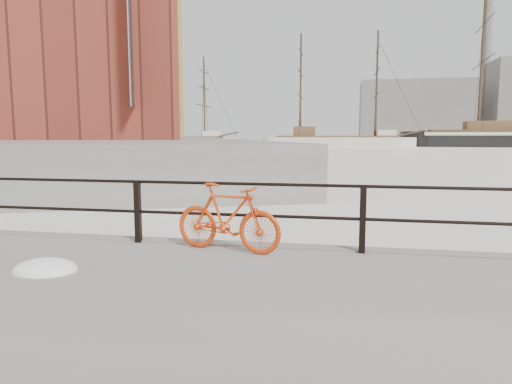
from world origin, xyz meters
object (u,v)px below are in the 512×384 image
at_px(workboat_near, 64,156).
at_px(schooner_mid, 337,147).
at_px(bicycle, 228,218).
at_px(schooner_left, 179,146).
at_px(workboat_far, 103,151).

bearing_deg(workboat_near, schooner_mid, 43.25).
distance_m(bicycle, schooner_left, 78.62).
xyz_separation_m(schooner_left, workboat_near, (2.87, -39.31, 0.00)).
distance_m(schooner_mid, workboat_far, 37.57).
distance_m(bicycle, workboat_far, 57.68).
bearing_deg(workboat_near, workboat_far, 93.91).
bearing_deg(bicycle, workboat_near, 139.48).
xyz_separation_m(bicycle, schooner_mid, (0.28, 71.67, -0.86)).
bearing_deg(workboat_far, workboat_near, -108.13).
xyz_separation_m(schooner_left, workboat_far, (-1.60, -24.04, 0.00)).
bearing_deg(workboat_far, bicycle, -93.21).
distance_m(schooner_left, workboat_near, 39.42).
relative_size(schooner_mid, workboat_near, 2.39).
bearing_deg(schooner_mid, workboat_near, -124.92).
xyz_separation_m(schooner_mid, workboat_far, (-30.19, -22.37, 0.00)).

